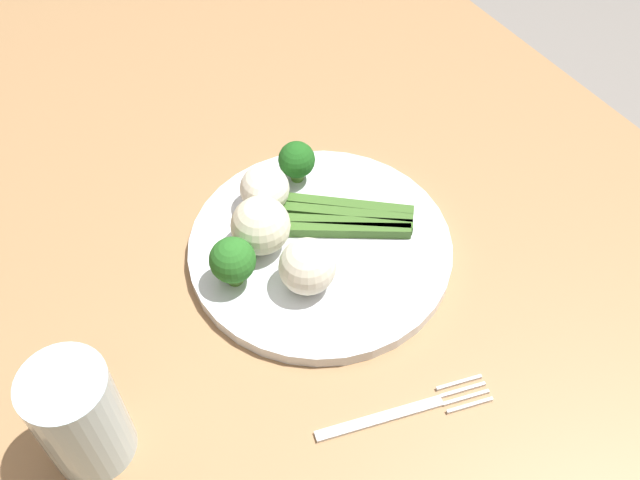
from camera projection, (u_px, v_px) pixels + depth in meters
name	position (u px, v px, depth m)	size (l,w,h in m)	color
dining_table	(292.00, 317.00, 0.84)	(1.40, 0.94, 0.73)	#9E754C
plate	(320.00, 247.00, 0.77)	(0.28, 0.28, 0.01)	white
asparagus_bundle	(343.00, 219.00, 0.78)	(0.13, 0.15, 0.01)	#3D6626
broccoli_front	(297.00, 160.00, 0.80)	(0.04, 0.04, 0.05)	#4C7F2B
broccoli_near_center	(233.00, 261.00, 0.71)	(0.05, 0.05, 0.06)	#568E33
cauliflower_mid	(307.00, 266.00, 0.71)	(0.06, 0.06, 0.06)	silver
cauliflower_back_right	(261.00, 226.00, 0.74)	(0.06, 0.06, 0.06)	beige
cauliflower_left	(265.00, 189.00, 0.78)	(0.05, 0.05, 0.05)	white
fork	(406.00, 411.00, 0.66)	(0.06, 0.16, 0.00)	silver
water_glass	(80.00, 417.00, 0.60)	(0.07, 0.07, 0.12)	silver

